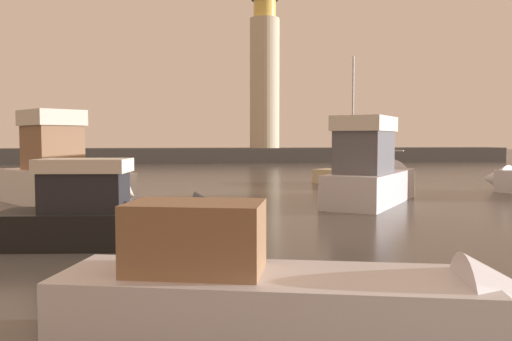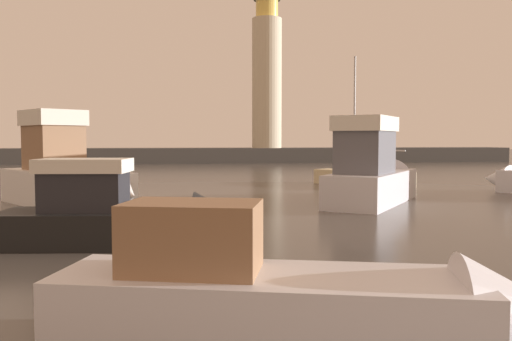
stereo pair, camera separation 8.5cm
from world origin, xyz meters
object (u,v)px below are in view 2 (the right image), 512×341
(lighthouse, at_px, (267,74))
(sailboat_moored, at_px, (362,177))
(motorboat_1, at_px, (137,219))
(motorboat_3, at_px, (376,174))
(motorboat_5, at_px, (318,304))
(motorboat_0, at_px, (75,179))

(lighthouse, xyz_separation_m, sailboat_moored, (0.39, -33.53, -10.49))
(motorboat_1, xyz_separation_m, motorboat_3, (9.95, 8.44, 0.55))
(motorboat_5, bearing_deg, motorboat_1, 111.35)
(motorboat_5, xyz_separation_m, sailboat_moored, (9.34, 24.23, -0.15))
(motorboat_0, relative_size, motorboat_1, 1.27)
(motorboat_3, height_order, motorboat_5, motorboat_3)
(lighthouse, distance_m, motorboat_0, 45.60)
(lighthouse, height_order, motorboat_0, lighthouse)
(lighthouse, bearing_deg, motorboat_3, -92.66)
(motorboat_3, distance_m, sailboat_moored, 8.63)
(lighthouse, distance_m, motorboat_5, 59.36)
(motorboat_1, height_order, motorboat_3, motorboat_3)
(lighthouse, relative_size, sailboat_moored, 2.43)
(sailboat_moored, bearing_deg, motorboat_0, -151.49)
(motorboat_1, relative_size, sailboat_moored, 0.89)
(lighthouse, height_order, motorboat_5, lighthouse)
(motorboat_0, distance_m, motorboat_1, 8.92)
(motorboat_0, bearing_deg, motorboat_1, -69.19)
(motorboat_5, relative_size, sailboat_moored, 0.88)
(motorboat_3, bearing_deg, lighthouse, 87.34)
(lighthouse, height_order, sailboat_moored, lighthouse)
(motorboat_1, xyz_separation_m, sailboat_moored, (12.28, 16.71, -0.22))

